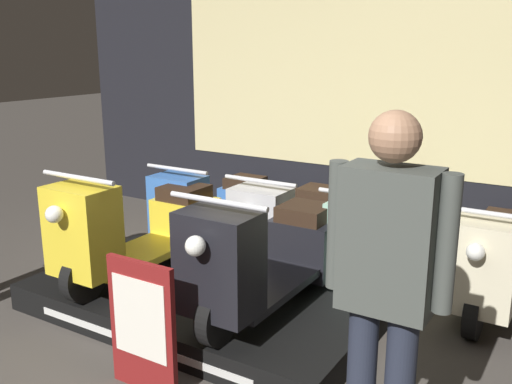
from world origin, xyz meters
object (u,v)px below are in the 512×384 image
(scooter_backrow_3, at_px, (492,261))
(person_right_browsing, at_px, (387,275))
(price_sign_board, at_px, (142,326))
(scooter_backrow_0, at_px, (214,211))
(scooter_display_right, at_px, (266,258))
(scooter_backrow_1, at_px, (291,225))
(scooter_display_left, at_px, (139,229))
(scooter_backrow_2, at_px, (382,241))

(scooter_backrow_3, bearing_deg, person_right_browsing, -93.75)
(person_right_browsing, bearing_deg, price_sign_board, -175.37)
(scooter_backrow_0, distance_m, price_sign_board, 2.32)
(scooter_backrow_3, distance_m, person_right_browsing, 2.06)
(scooter_display_right, xyz_separation_m, scooter_backrow_0, (-1.28, 1.21, -0.19))
(scooter_backrow_0, height_order, scooter_backrow_3, same)
(scooter_backrow_1, relative_size, person_right_browsing, 0.95)
(scooter_backrow_3, relative_size, person_right_browsing, 0.95)
(scooter_display_right, bearing_deg, scooter_display_left, 180.00)
(scooter_backrow_2, relative_size, price_sign_board, 2.02)
(scooter_backrow_0, xyz_separation_m, person_right_browsing, (2.31, -1.98, 0.57))
(scooter_backrow_1, height_order, scooter_backrow_2, same)
(scooter_backrow_2, bearing_deg, scooter_backrow_0, 180.00)
(scooter_display_right, height_order, scooter_backrow_1, scooter_display_right)
(scooter_backrow_3, bearing_deg, scooter_display_left, -151.74)
(scooter_backrow_1, bearing_deg, price_sign_board, -84.31)
(scooter_display_right, height_order, scooter_backrow_2, scooter_display_right)
(scooter_display_left, height_order, person_right_browsing, person_right_browsing)
(scooter_display_right, relative_size, scooter_backrow_1, 1.00)
(scooter_display_left, relative_size, person_right_browsing, 0.95)
(scooter_display_left, xyz_separation_m, price_sign_board, (0.83, -0.88, -0.16))
(scooter_display_left, distance_m, scooter_backrow_0, 1.24)
(scooter_backrow_0, bearing_deg, scooter_display_left, -80.95)
(scooter_display_right, bearing_deg, scooter_backrow_2, 73.88)
(scooter_display_left, distance_m, scooter_backrow_3, 2.55)
(scooter_backrow_0, bearing_deg, scooter_backrow_3, 0.00)
(scooter_backrow_0, distance_m, scooter_backrow_1, 0.81)
(scooter_backrow_2, xyz_separation_m, scooter_backrow_3, (0.81, 0.00, 0.00))
(scooter_backrow_1, bearing_deg, scooter_display_right, -68.99)
(scooter_display_left, height_order, scooter_backrow_1, scooter_display_left)
(scooter_backrow_1, bearing_deg, person_right_browsing, -52.94)
(person_right_browsing, bearing_deg, scooter_display_right, 143.16)
(scooter_backrow_2, xyz_separation_m, person_right_browsing, (0.68, -1.98, 0.57))
(scooter_backrow_3, bearing_deg, scooter_backrow_0, 180.00)
(scooter_backrow_3, xyz_separation_m, person_right_browsing, (-0.13, -1.98, 0.57))
(scooter_display_left, bearing_deg, scooter_backrow_0, 99.05)
(price_sign_board, bearing_deg, scooter_backrow_1, 95.69)
(person_right_browsing, bearing_deg, scooter_backrow_2, 109.02)
(scooter_display_left, relative_size, scooter_backrow_3, 1.00)
(scooter_display_right, distance_m, scooter_backrow_0, 1.77)
(scooter_backrow_1, xyz_separation_m, price_sign_board, (0.21, -2.08, 0.03))
(scooter_backrow_2, height_order, price_sign_board, scooter_backrow_2)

